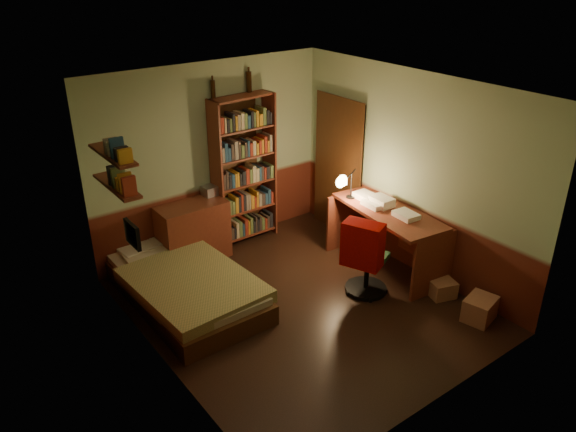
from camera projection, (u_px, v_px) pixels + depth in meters
floor at (300, 306)px, 6.75m from camera, size 3.50×4.00×0.02m
ceiling at (303, 89)px, 5.62m from camera, size 3.50×4.00×0.02m
wall_back at (211, 158)px, 7.64m from camera, size 3.50×0.02×2.60m
wall_left at (153, 255)px, 5.23m from camera, size 0.02×4.00×2.60m
wall_right at (410, 173)px, 7.13m from camera, size 0.02×4.00×2.60m
wall_front at (448, 287)px, 4.73m from camera, size 3.50×0.02×2.60m
doorway at (339, 167)px, 8.18m from camera, size 0.06×0.90×2.00m
door_trim at (337, 167)px, 8.16m from camera, size 0.02×0.98×2.08m
bed at (184, 275)px, 6.75m from camera, size 1.18×2.20×0.65m
dresser at (193, 232)px, 7.59m from camera, size 0.93×0.46×0.82m
mini_stereo at (211, 190)px, 7.68m from camera, size 0.25×0.20×0.13m
bookshelf at (244, 171)px, 7.85m from camera, size 0.93×0.36×2.13m
bottle_left at (213, 89)px, 7.23m from camera, size 0.07×0.07×0.23m
bottle_right at (249, 82)px, 7.52m from camera, size 0.09×0.09×0.27m
desk at (386, 240)px, 7.35m from camera, size 0.86×1.68×0.86m
paper_stack at (382, 201)px, 7.26m from camera, size 0.22×0.30×0.12m
desk_lamp at (352, 176)px, 7.38m from camera, size 0.24×0.24×0.63m
office_chair at (368, 252)px, 6.81m from camera, size 0.69×0.66×1.09m
red_jacket at (358, 197)px, 6.27m from camera, size 0.29×0.48×0.55m
wall_shelf_lower at (117, 186)px, 5.96m from camera, size 0.20×0.90×0.03m
wall_shelf_upper at (112, 155)px, 5.81m from camera, size 0.20×0.90×0.03m
framed_picture at (132, 234)px, 5.71m from camera, size 0.04×0.32×0.26m
cardboard_box_a at (480, 309)px, 6.44m from camera, size 0.43×0.38×0.28m
cardboard_box_b at (442, 289)px, 6.88m from camera, size 0.36×0.33×0.21m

